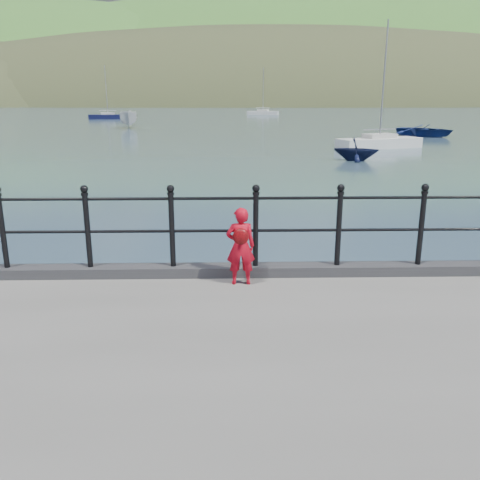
{
  "coord_description": "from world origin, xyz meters",
  "views": [
    {
      "loc": [
        0.2,
        -7.19,
        3.54
      ],
      "look_at": [
        0.37,
        -0.2,
        1.55
      ],
      "focal_mm": 38.0,
      "sensor_mm": 36.0,
      "label": 1
    }
  ],
  "objects_px": {
    "railing": "(214,221)",
    "sailboat_near": "(379,143)",
    "child": "(241,246)",
    "launch_blue": "(425,130)",
    "launch_white": "(129,119)",
    "launch_navy": "(356,149)",
    "sailboat_left": "(108,117)",
    "sailboat_deep": "(263,113)"
  },
  "relations": [
    {
      "from": "railing",
      "to": "launch_white",
      "type": "xyz_separation_m",
      "value": [
        -10.85,
        51.69,
        -0.83
      ]
    },
    {
      "from": "sailboat_near",
      "to": "sailboat_left",
      "type": "relative_size",
      "value": 1.05
    },
    {
      "from": "launch_navy",
      "to": "railing",
      "type": "bearing_deg",
      "value": 177.46
    },
    {
      "from": "launch_white",
      "to": "launch_navy",
      "type": "bearing_deg",
      "value": -69.63
    },
    {
      "from": "sailboat_deep",
      "to": "launch_white",
      "type": "bearing_deg",
      "value": -97.71
    },
    {
      "from": "sailboat_near",
      "to": "launch_white",
      "type": "bearing_deg",
      "value": 110.52
    },
    {
      "from": "launch_blue",
      "to": "sailboat_deep",
      "type": "height_order",
      "value": "sailboat_deep"
    },
    {
      "from": "child",
      "to": "sailboat_near",
      "type": "distance_m",
      "value": 30.64
    },
    {
      "from": "child",
      "to": "launch_blue",
      "type": "xyz_separation_m",
      "value": [
        17.56,
        39.31,
        -1.01
      ]
    },
    {
      "from": "launch_blue",
      "to": "sailboat_left",
      "type": "bearing_deg",
      "value": 95.94
    },
    {
      "from": "sailboat_deep",
      "to": "sailboat_left",
      "type": "distance_m",
      "value": 30.41
    },
    {
      "from": "child",
      "to": "launch_navy",
      "type": "distance_m",
      "value": 23.0
    },
    {
      "from": "child",
      "to": "sailboat_near",
      "type": "relative_size",
      "value": 0.13
    },
    {
      "from": "launch_white",
      "to": "launch_blue",
      "type": "bearing_deg",
      "value": -34.7
    },
    {
      "from": "railing",
      "to": "sailboat_left",
      "type": "xyz_separation_m",
      "value": [
        -18.32,
        74.44,
        -1.48
      ]
    },
    {
      "from": "sailboat_deep",
      "to": "sailboat_near",
      "type": "relative_size",
      "value": 1.02
    },
    {
      "from": "child",
      "to": "launch_navy",
      "type": "bearing_deg",
      "value": -110.4
    },
    {
      "from": "launch_blue",
      "to": "launch_white",
      "type": "relative_size",
      "value": 1.02
    },
    {
      "from": "launch_blue",
      "to": "sailboat_left",
      "type": "distance_m",
      "value": 50.74
    },
    {
      "from": "launch_white",
      "to": "sailboat_left",
      "type": "relative_size",
      "value": 0.63
    },
    {
      "from": "sailboat_deep",
      "to": "launch_navy",
      "type": "bearing_deg",
      "value": -73.17
    },
    {
      "from": "railing",
      "to": "sailboat_near",
      "type": "relative_size",
      "value": 2.12
    },
    {
      "from": "child",
      "to": "sailboat_deep",
      "type": "distance_m",
      "value": 91.98
    },
    {
      "from": "railing",
      "to": "sailboat_left",
      "type": "distance_m",
      "value": 76.68
    },
    {
      "from": "railing",
      "to": "sailboat_near",
      "type": "height_order",
      "value": "sailboat_near"
    },
    {
      "from": "railing",
      "to": "sailboat_near",
      "type": "distance_m",
      "value": 30.45
    },
    {
      "from": "railing",
      "to": "child",
      "type": "height_order",
      "value": "railing"
    },
    {
      "from": "railing",
      "to": "sailboat_deep",
      "type": "xyz_separation_m",
      "value": [
        6.94,
        91.38,
        -1.48
      ]
    },
    {
      "from": "sailboat_deep",
      "to": "sailboat_near",
      "type": "xyz_separation_m",
      "value": [
        3.81,
        -62.93,
        -0.0
      ]
    },
    {
      "from": "launch_white",
      "to": "launch_navy",
      "type": "xyz_separation_m",
      "value": [
        18.27,
        -30.17,
        -0.34
      ]
    },
    {
      "from": "child",
      "to": "sailboat_deep",
      "type": "relative_size",
      "value": 0.13
    },
    {
      "from": "railing",
      "to": "child",
      "type": "relative_size",
      "value": 16.59
    },
    {
      "from": "railing",
      "to": "launch_navy",
      "type": "xyz_separation_m",
      "value": [
        7.42,
        21.52,
        -1.18
      ]
    },
    {
      "from": "launch_blue",
      "to": "sailboat_deep",
      "type": "distance_m",
      "value": 53.56
    },
    {
      "from": "railing",
      "to": "launch_white",
      "type": "distance_m",
      "value": 52.82
    },
    {
      "from": "sailboat_left",
      "to": "railing",
      "type": "bearing_deg",
      "value": -79.58
    },
    {
      "from": "railing",
      "to": "sailboat_deep",
      "type": "relative_size",
      "value": 2.09
    },
    {
      "from": "railing",
      "to": "launch_blue",
      "type": "relative_size",
      "value": 3.46
    },
    {
      "from": "railing",
      "to": "child",
      "type": "bearing_deg",
      "value": -43.71
    },
    {
      "from": "launch_blue",
      "to": "launch_navy",
      "type": "height_order",
      "value": "launch_navy"
    },
    {
      "from": "launch_navy",
      "to": "sailboat_left",
      "type": "xyz_separation_m",
      "value": [
        -25.74,
        52.92,
        -0.31
      ]
    },
    {
      "from": "railing",
      "to": "launch_white",
      "type": "bearing_deg",
      "value": 101.86
    }
  ]
}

